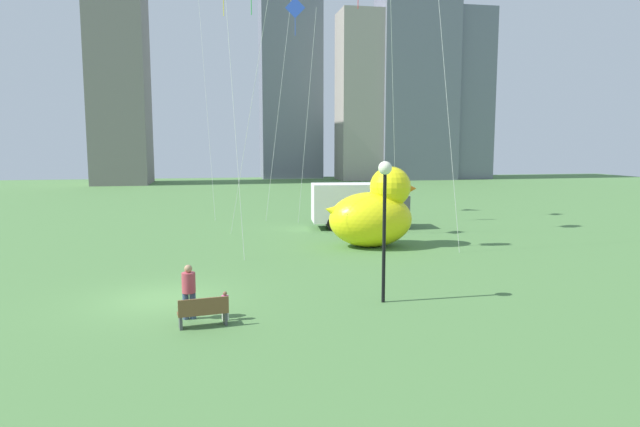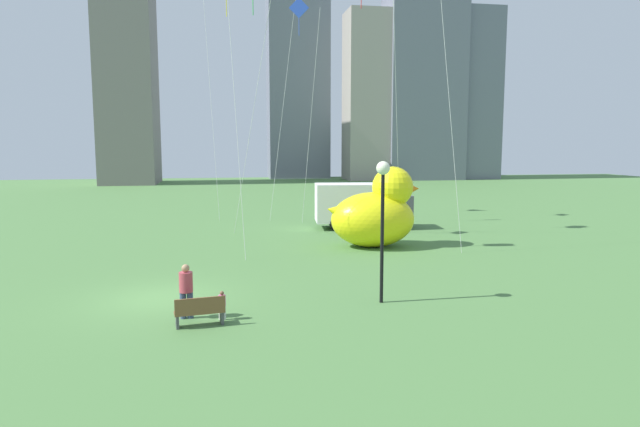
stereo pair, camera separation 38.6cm
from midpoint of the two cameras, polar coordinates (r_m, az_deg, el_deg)
ground_plane at (r=20.44m, az=-16.45°, el=-8.38°), size 140.00×140.00×0.00m
park_bench at (r=17.02m, az=-12.48°, el=-9.75°), size 1.51×0.66×0.90m
person_adult at (r=17.75m, az=-13.86°, el=-7.52°), size 0.42×0.42×1.70m
person_child at (r=17.50m, az=-10.30°, el=-9.12°), size 0.22×0.22×0.91m
giant_inflatable_duck at (r=29.24m, az=5.15°, el=0.08°), size 5.06×3.25×4.20m
lamppost at (r=18.68m, az=6.03°, el=1.73°), size 0.46×0.46×4.80m
box_truck at (r=35.58m, az=3.48°, el=0.81°), size 6.20×2.85×2.85m
city_skyline at (r=85.00m, az=2.06°, el=13.73°), size 57.31×16.61×35.39m
kite_blue at (r=37.34m, az=-2.75°, el=19.15°), size 1.95×1.66×14.50m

